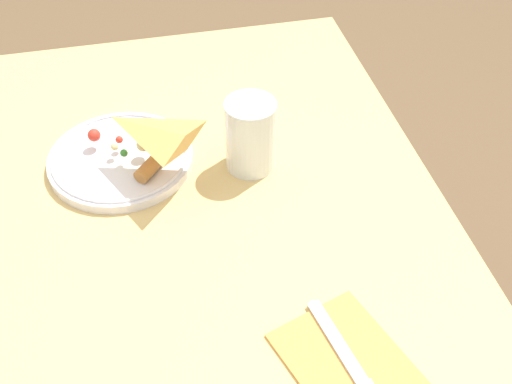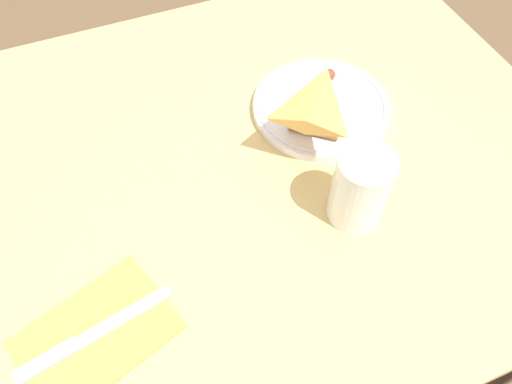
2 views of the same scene
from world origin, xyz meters
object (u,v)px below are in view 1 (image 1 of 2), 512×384
at_px(dining_table, 171,265).
at_px(plate_pizza, 121,157).
at_px(milk_glass, 250,136).
at_px(napkin_folded, 352,368).
at_px(butter_knife, 357,373).

distance_m(dining_table, plate_pizza, 0.19).
xyz_separation_m(dining_table, plate_pizza, (0.14, 0.05, 0.13)).
distance_m(plate_pizza, milk_glass, 0.22).
bearing_deg(napkin_folded, butter_knife, -168.53).
height_order(dining_table, milk_glass, milk_glass).
distance_m(milk_glass, butter_knife, 0.41).
bearing_deg(milk_glass, butter_knife, -174.06).
bearing_deg(plate_pizza, napkin_folded, -151.00).
bearing_deg(napkin_folded, dining_table, 32.52).
relative_size(dining_table, butter_knife, 4.97).
distance_m(plate_pizza, napkin_folded, 0.51).
bearing_deg(butter_knife, dining_table, 20.43).
xyz_separation_m(dining_table, milk_glass, (0.09, -0.15, 0.17)).
distance_m(plate_pizza, butter_knife, 0.52).
height_order(dining_table, butter_knife, butter_knife).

